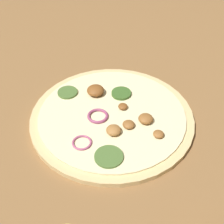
{
  "coord_description": "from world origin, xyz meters",
  "views": [
    {
      "loc": [
        -0.15,
        0.46,
        0.46
      ],
      "look_at": [
        0.0,
        0.0,
        0.02
      ],
      "focal_mm": 50.0,
      "sensor_mm": 36.0,
      "label": 1
    }
  ],
  "objects": [
    {
      "name": "ground_plane",
      "position": [
        0.0,
        0.0,
        0.0
      ],
      "size": [
        3.0,
        3.0,
        0.0
      ],
      "primitive_type": "plane",
      "color": "brown"
    },
    {
      "name": "pizza",
      "position": [
        0.0,
        0.0,
        0.01
      ],
      "size": [
        0.35,
        0.35,
        0.03
      ],
      "color": "#D6B77A",
      "rests_on": "ground_plane"
    }
  ]
}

